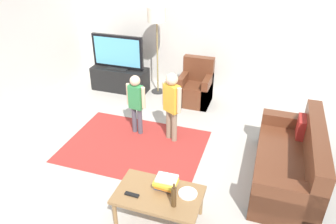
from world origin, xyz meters
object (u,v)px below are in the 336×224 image
Objects in this scene: armchair at (196,88)px; tv_remote at (132,195)px; tv_stand at (120,79)px; child_center at (172,101)px; child_near_tv at (136,100)px; book_stack at (166,183)px; couch at (293,164)px; plate at (188,193)px; coffee_table at (159,197)px; bottle at (174,197)px; tv at (118,53)px; floor_lamp at (157,19)px.

tv_remote is (0.05, -3.22, 0.13)m from armchair.
child_center is at bearing -41.88° from tv_stand.
child_near_tv is 3.95× the size of book_stack.
armchair reaches higher than tv_remote.
tv_remote is at bearing -142.76° from couch.
couch is at bearing 43.91° from plate.
coffee_table is 0.34m from plate.
couch is 1.83m from book_stack.
bottle is (0.22, -0.12, 0.18)m from coffee_table.
couch is 2.00× the size of armchair.
child_center is (0.61, -0.01, 0.08)m from child_near_tv.
book_stack is at bearing 37.91° from tv_remote.
tv reaches higher than book_stack.
plate is (2.33, -3.02, -0.42)m from tv.
bottle is 0.27m from plate.
book_stack is at bearing 68.20° from coffee_table.
tv_remote is (-0.28, -0.12, 0.06)m from coffee_table.
tv reaches higher than child_near_tv.
armchair is 1.54m from floor_lamp.
plate is at bearing -52.40° from tv.
child_center is 5.37× the size of plate.
tv_stand is at bearing -169.28° from floor_lamp.
tv_remote reaches higher than coffee_table.
couch is 3.62m from floor_lamp.
child_near_tv is at bearing 120.49° from coffee_table.
tv is 3.74m from coffee_table.
floor_lamp is 1.51× the size of child_center.
tv_stand is 3.99m from couch.
couch is 8.18× the size of plate.
child_near_tv is at bearing 113.26° from tv_remote.
book_stack is (0.38, -2.98, 0.20)m from armchair.
child_center is at bearing -62.94° from floor_lamp.
book_stack is at bearing -56.39° from child_near_tv.
tv_stand is 1.20× the size of coffee_table.
coffee_table is at bearing -57.44° from tv_stand.
tv_stand is at bearing 151.23° from couch.
tv_remote is at bearing -143.78° from book_stack.
book_stack is (1.05, -1.57, -0.14)m from child_near_tv.
coffee_table is at bearing 24.88° from tv_remote.
coffee_table is at bearing -111.80° from book_stack.
tv is 3.52× the size of bottle.
tv_remote is 0.77× the size of plate.
plate is at bearing -52.59° from tv_stand.
book_stack reaches higher than tv_stand.
floor_lamp is at bearing 106.83° from tv_remote.
child_center is 1.83m from tv_remote.
child_center is (-1.87, 0.46, 0.42)m from couch.
bottle is 1.42× the size of plate.
tv is (0.00, -0.02, 0.60)m from tv_stand.
floor_lamp is 1.68× the size of child_near_tv.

